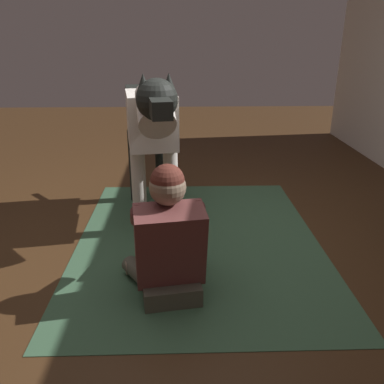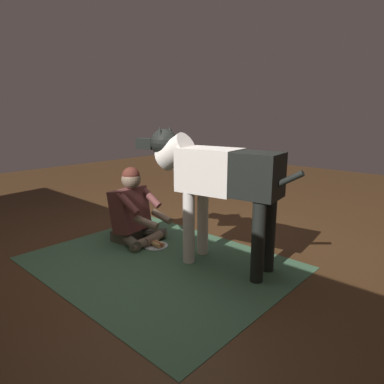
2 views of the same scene
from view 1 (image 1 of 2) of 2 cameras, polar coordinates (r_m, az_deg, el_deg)
The scene contains 5 objects.
ground_plane at distance 2.99m, azimuth -4.85°, elevation -8.07°, with size 12.67×12.67×0.00m, color #3D2614.
area_rug at distance 3.08m, azimuth 0.90°, elevation -6.96°, with size 2.34×1.85×0.01m, color #35553B.
person_sitting_on_floor at distance 2.36m, azimuth -3.41°, elevation -7.28°, with size 0.68×0.57×0.83m.
large_dog at distance 3.15m, azimuth -6.02°, elevation 9.82°, with size 1.68×0.48×1.27m.
hot_dog_on_plate at distance 2.78m, azimuth -4.08°, elevation -9.97°, with size 0.26×0.26×0.06m.
Camera 1 is at (2.59, 0.17, 1.48)m, focal length 36.78 mm.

